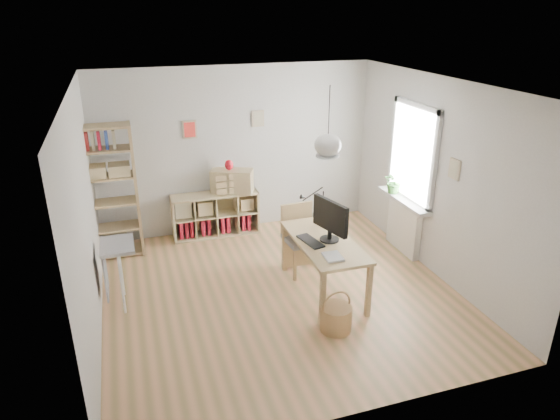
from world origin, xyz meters
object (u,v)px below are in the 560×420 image
object	(u,v)px
desk	(324,247)
tall_bookshelf	(108,187)
chair	(301,234)
storage_chest	(328,240)
monitor	(330,218)
cube_shelf	(214,217)
drawer_chest	(232,181)

from	to	relation	value
desk	tall_bookshelf	size ratio (longest dim) A/B	0.75
chair	storage_chest	distance (m)	0.82
desk	tall_bookshelf	distance (m)	3.27
desk	monitor	distance (m)	0.40
storage_chest	cube_shelf	bearing A→B (deg)	167.52
storage_chest	monitor	distance (m)	1.46
monitor	drawer_chest	size ratio (longest dim) A/B	0.93
monitor	drawer_chest	world-z (taller)	monitor
tall_bookshelf	storage_chest	xyz separation A→B (m)	(3.11, -0.88, -0.91)
cube_shelf	tall_bookshelf	xyz separation A→B (m)	(-1.56, -0.28, 0.79)
desk	monitor	xyz separation A→B (m)	(0.06, -0.02, 0.40)
chair	desk	bearing A→B (deg)	-87.49
desk	storage_chest	xyz separation A→B (m)	(0.53, 1.07, -0.48)
desk	drawer_chest	size ratio (longest dim) A/B	2.27
monitor	storage_chest	bearing A→B (deg)	50.62
chair	drawer_chest	bearing A→B (deg)	107.91
drawer_chest	tall_bookshelf	bearing A→B (deg)	-148.22
chair	cube_shelf	bearing A→B (deg)	116.75
tall_bookshelf	desk	bearing A→B (deg)	-37.01
tall_bookshelf	chair	xyz separation A→B (m)	(2.51, -1.29, -0.53)
desk	drawer_chest	world-z (taller)	drawer_chest
storage_chest	drawer_chest	xyz separation A→B (m)	(-1.23, 1.12, 0.73)
monitor	desk	bearing A→B (deg)	149.90
storage_chest	monitor	world-z (taller)	monitor
tall_bookshelf	drawer_chest	distance (m)	1.91
cube_shelf	monitor	size ratio (longest dim) A/B	2.29
cube_shelf	monitor	bearing A→B (deg)	-64.22
cube_shelf	tall_bookshelf	size ratio (longest dim) A/B	0.70
monitor	drawer_chest	xyz separation A→B (m)	(-0.76, 2.21, -0.15)
monitor	cube_shelf	bearing A→B (deg)	99.61
storage_chest	chair	bearing A→B (deg)	-121.55
tall_bookshelf	monitor	bearing A→B (deg)	-36.57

